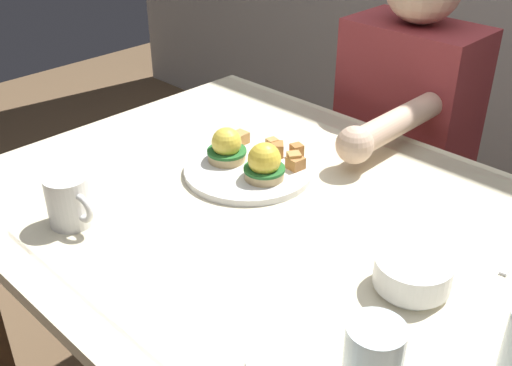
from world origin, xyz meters
TOP-DOWN VIEW (x-y plane):
  - dining_table at (0.00, 0.00)m, footprint 1.20×0.90m
  - eggs_benedict_plate at (-0.15, 0.07)m, footprint 0.27×0.27m
  - fruit_bowl at (0.30, -0.02)m, footprint 0.12×0.12m
  - coffee_mug at (-0.24, -0.29)m, footprint 0.11×0.08m
  - diner_person at (-0.11, 0.60)m, footprint 0.34×0.54m

SIDE VIEW (x-z plane):
  - dining_table at x=0.00m, z-range 0.26..1.00m
  - diner_person at x=-0.11m, z-range 0.08..1.22m
  - eggs_benedict_plate at x=-0.15m, z-range 0.72..0.81m
  - fruit_bowl at x=0.30m, z-range 0.74..0.80m
  - coffee_mug at x=-0.24m, z-range 0.74..0.84m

